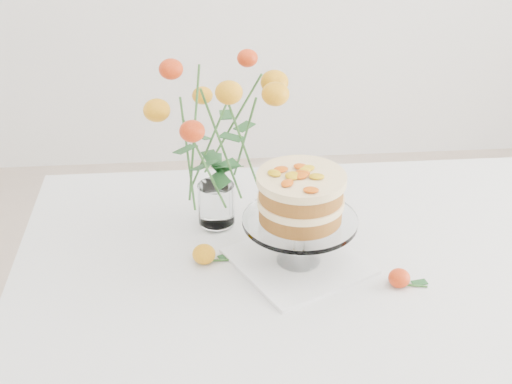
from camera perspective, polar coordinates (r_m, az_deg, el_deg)
The scene contains 8 objects.
table at distance 1.73m, azimuth 5.01°, elevation -7.36°, with size 1.43×0.93×0.76m.
napkin at distance 1.65m, azimuth 3.42°, elevation -5.55°, with size 0.27×0.27×0.01m, color white.
cake_stand at distance 1.57m, azimuth 3.59°, elevation -0.78°, with size 0.26×0.26×0.23m.
rose_vase at distance 1.66m, azimuth -3.39°, elevation 5.15°, with size 0.36×0.36×0.45m.
loose_rose_near at distance 1.64m, azimuth -4.17°, elevation -4.99°, with size 0.10×0.05×0.05m.
loose_rose_far at distance 1.60m, azimuth 11.40°, elevation -6.77°, with size 0.09×0.05×0.04m.
stray_petal_a at distance 1.58m, azimuth 1.40°, elevation -7.36°, with size 0.03×0.02×0.00m, color gold.
stray_petal_b at distance 1.56m, azimuth 5.24°, elevation -8.03°, with size 0.03×0.02×0.00m, color gold.
Camera 1 is at (-0.26, -1.36, 1.71)m, focal length 50.00 mm.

